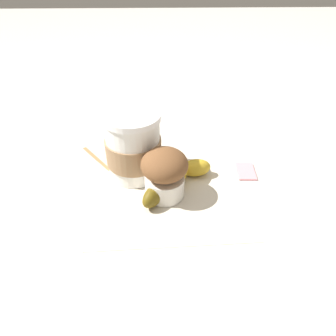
# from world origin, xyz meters

# --- Properties ---
(ground_plane) EXTENTS (3.00, 3.00, 0.00)m
(ground_plane) POSITION_xyz_m (0.00, 0.00, 0.00)
(ground_plane) COLOR beige
(paper_napkin) EXTENTS (0.27, 0.27, 0.00)m
(paper_napkin) POSITION_xyz_m (0.00, 0.00, 0.00)
(paper_napkin) COLOR beige
(paper_napkin) RESTS_ON ground_plane
(coffee_cup) EXTENTS (0.10, 0.10, 0.12)m
(coffee_cup) POSITION_xyz_m (-0.06, 0.05, 0.06)
(coffee_cup) COLOR white
(coffee_cup) RESTS_ON paper_napkin
(muffin) EXTENTS (0.08, 0.08, 0.09)m
(muffin) POSITION_xyz_m (-0.01, -0.02, 0.05)
(muffin) COLOR white
(muffin) RESTS_ON paper_napkin
(banana) EXTENTS (0.13, 0.12, 0.03)m
(banana) POSITION_xyz_m (0.01, 0.00, 0.02)
(banana) COLOR gold
(banana) RESTS_ON paper_napkin
(sugar_packet) EXTENTS (0.03, 0.05, 0.01)m
(sugar_packet) POSITION_xyz_m (0.14, 0.04, 0.00)
(sugar_packet) COLOR pink
(sugar_packet) RESTS_ON ground_plane
(wooden_stirrer) EXTENTS (0.07, 0.09, 0.00)m
(wooden_stirrer) POSITION_xyz_m (-0.13, 0.09, 0.00)
(wooden_stirrer) COLOR #9E7547
(wooden_stirrer) RESTS_ON ground_plane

